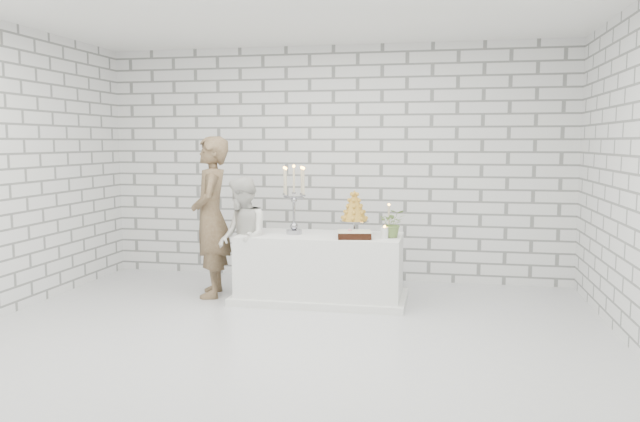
{
  "coord_description": "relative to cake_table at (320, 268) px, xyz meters",
  "views": [
    {
      "loc": [
        1.36,
        -5.35,
        1.78
      ],
      "look_at": [
        0.12,
        1.02,
        1.05
      ],
      "focal_mm": 34.59,
      "sensor_mm": 36.0,
      "label": 1
    }
  ],
  "objects": [
    {
      "name": "bride",
      "position": [
        -0.86,
        -0.14,
        0.32
      ],
      "size": [
        0.78,
        0.85,
        1.4
      ],
      "primitive_type": "imported",
      "rotation": [
        0.0,
        0.0,
        -1.09
      ],
      "color": "white",
      "rests_on": "ground"
    },
    {
      "name": "extra_taper",
      "position": [
        0.74,
        0.22,
        0.54
      ],
      "size": [
        0.07,
        0.07,
        0.32
      ],
      "primitive_type": "cylinder",
      "rotation": [
        0.0,
        0.0,
        0.29
      ],
      "color": "beige",
      "rests_on": "cake_table"
    },
    {
      "name": "cake_table",
      "position": [
        0.0,
        0.0,
        0.0
      ],
      "size": [
        1.8,
        0.8,
        0.75
      ],
      "primitive_type": "cube",
      "color": "white",
      "rests_on": "ground"
    },
    {
      "name": "chocolate_cake",
      "position": [
        0.41,
        -0.19,
        0.42
      ],
      "size": [
        0.39,
        0.31,
        0.08
      ],
      "primitive_type": "cube",
      "rotation": [
        0.0,
        0.0,
        0.17
      ],
      "color": "black",
      "rests_on": "cake_table"
    },
    {
      "name": "flowers",
      "position": [
        0.81,
        -0.04,
        0.53
      ],
      "size": [
        0.3,
        0.26,
        0.31
      ],
      "primitive_type": "imported",
      "rotation": [
        0.0,
        0.0,
        0.09
      ],
      "color": "#36612B",
      "rests_on": "cake_table"
    },
    {
      "name": "ceiling",
      "position": [
        -0.06,
        -1.32,
        2.62
      ],
      "size": [
        6.0,
        5.0,
        0.01
      ],
      "primitive_type": "cube",
      "color": "white",
      "rests_on": "ground"
    },
    {
      "name": "wall_back",
      "position": [
        -0.06,
        1.18,
        1.12
      ],
      "size": [
        6.0,
        0.01,
        3.0
      ],
      "primitive_type": "cube",
      "color": "white",
      "rests_on": "ground"
    },
    {
      "name": "croquembouche",
      "position": [
        0.37,
        0.09,
        0.63
      ],
      "size": [
        0.4,
        0.4,
        0.5
      ],
      "primitive_type": null,
      "rotation": [
        0.0,
        0.0,
        -0.28
      ],
      "color": "#9D6D1E",
      "rests_on": "cake_table"
    },
    {
      "name": "groom",
      "position": [
        -1.28,
        -0.01,
        0.55
      ],
      "size": [
        0.61,
        0.77,
        1.84
      ],
      "primitive_type": "imported",
      "rotation": [
        0.0,
        0.0,
        -1.29
      ],
      "color": "brown",
      "rests_on": "ground"
    },
    {
      "name": "ground",
      "position": [
        -0.06,
        -1.32,
        -0.38
      ],
      "size": [
        6.0,
        5.0,
        0.01
      ],
      "primitive_type": "cube",
      "color": "silver",
      "rests_on": "ground"
    },
    {
      "name": "pillar_candle",
      "position": [
        0.73,
        -0.14,
        0.44
      ],
      "size": [
        0.09,
        0.09,
        0.12
      ],
      "primitive_type": "cylinder",
      "rotation": [
        0.0,
        0.0,
        0.08
      ],
      "color": "white",
      "rests_on": "cake_table"
    },
    {
      "name": "wall_front",
      "position": [
        -0.06,
        -3.82,
        1.12
      ],
      "size": [
        6.0,
        0.01,
        3.0
      ],
      "primitive_type": "cube",
      "color": "white",
      "rests_on": "ground"
    },
    {
      "name": "candelabra",
      "position": [
        -0.3,
        -0.0,
        0.76
      ],
      "size": [
        0.4,
        0.4,
        0.78
      ],
      "primitive_type": null,
      "rotation": [
        0.0,
        0.0,
        0.33
      ],
      "color": "#94949D",
      "rests_on": "cake_table"
    }
  ]
}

